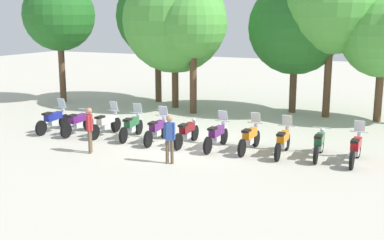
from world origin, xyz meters
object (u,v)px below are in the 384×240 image
(motorcycle_6, at_px, (216,135))
(tree_0, at_px, (59,15))
(tree_4, at_px, (296,27))
(tree_6, at_px, (383,36))
(person_1, at_px, (169,135))
(tree_3, at_px, (193,25))
(motorcycle_3, at_px, (132,126))
(motorcycle_4, at_px, (157,130))
(motorcycle_0, at_px, (53,120))
(motorcycle_1, at_px, (78,122))
(motorcycle_9, at_px, (319,144))
(motorcycle_7, at_px, (250,138))
(motorcycle_8, at_px, (283,141))
(person_0, at_px, (90,127))
(motorcycle_2, at_px, (106,123))
(tree_2, at_px, (175,21))
(motorcycle_5, at_px, (187,132))
(tree_1, at_px, (157,16))
(tree_5, at_px, (332,4))
(motorcycle_10, at_px, (356,148))

(motorcycle_6, xyz_separation_m, tree_0, (-12.03, 6.01, 4.44))
(tree_4, xyz_separation_m, tree_6, (4.20, -0.57, -0.33))
(person_1, bearing_deg, motorcycle_6, 147.34)
(tree_3, relative_size, tree_6, 1.04)
(person_1, xyz_separation_m, tree_3, (-2.97, 8.45, 3.51))
(motorcycle_3, relative_size, tree_3, 0.35)
(motorcycle_3, relative_size, motorcycle_4, 1.00)
(motorcycle_0, xyz_separation_m, motorcycle_6, (7.47, 0.29, 0.00))
(motorcycle_1, height_order, motorcycle_9, same)
(motorcycle_7, height_order, motorcycle_8, same)
(motorcycle_9, xyz_separation_m, person_0, (-7.70, -2.83, 0.48))
(motorcycle_2, height_order, motorcycle_3, same)
(tree_2, bearing_deg, person_0, -82.29)
(tree_0, bearing_deg, motorcycle_6, -26.55)
(motorcycle_0, bearing_deg, motorcycle_5, -88.92)
(motorcycle_1, height_order, tree_1, tree_1)
(motorcycle_5, xyz_separation_m, tree_0, (-10.79, 5.96, 4.45))
(motorcycle_1, relative_size, person_1, 1.31)
(motorcycle_0, height_order, tree_4, tree_4)
(motorcycle_4, bearing_deg, tree_3, 7.14)
(tree_1, relative_size, tree_3, 1.17)
(motorcycle_1, relative_size, tree_5, 0.28)
(motorcycle_9, relative_size, tree_5, 0.28)
(motorcycle_4, height_order, tree_3, tree_3)
(motorcycle_2, xyz_separation_m, motorcycle_8, (7.47, 0.16, 0.00))
(motorcycle_0, relative_size, motorcycle_10, 1.00)
(motorcycle_7, relative_size, motorcycle_8, 1.00)
(tree_3, bearing_deg, motorcycle_5, -67.69)
(motorcycle_4, xyz_separation_m, motorcycle_9, (6.23, 0.46, -0.01))
(tree_0, height_order, tree_4, tree_0)
(motorcycle_4, bearing_deg, tree_5, -37.13)
(motorcycle_5, bearing_deg, tree_6, -40.44)
(motorcycle_9, bearing_deg, motorcycle_0, 90.34)
(motorcycle_9, bearing_deg, tree_6, -13.55)
(motorcycle_3, distance_m, tree_5, 11.26)
(motorcycle_0, distance_m, motorcycle_2, 2.51)
(person_0, xyz_separation_m, tree_3, (0.28, 8.46, 3.50))
(motorcycle_6, xyz_separation_m, tree_1, (-7.01, 8.38, 4.38))
(motorcycle_3, height_order, motorcycle_5, motorcycle_3)
(tree_4, bearing_deg, motorcycle_2, -125.27)
(motorcycle_4, distance_m, tree_5, 10.69)
(motorcycle_0, bearing_deg, motorcycle_3, -86.72)
(motorcycle_0, distance_m, motorcycle_1, 1.25)
(motorcycle_2, height_order, tree_6, tree_6)
(motorcycle_7, height_order, person_0, person_0)
(motorcycle_1, height_order, tree_0, tree_0)
(motorcycle_2, xyz_separation_m, motorcycle_10, (9.96, 0.24, 0.00))
(motorcycle_3, height_order, person_1, person_1)
(motorcycle_8, bearing_deg, motorcycle_4, 90.99)
(tree_0, xyz_separation_m, tree_5, (14.72, 1.86, 0.49))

